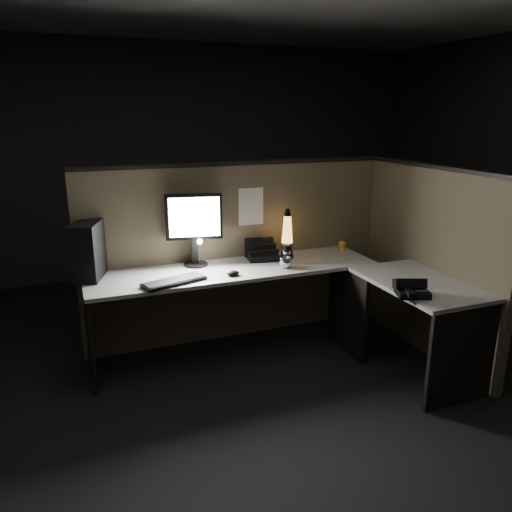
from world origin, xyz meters
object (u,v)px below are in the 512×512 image
object	(u,v)px
pc_tower	(89,250)
keyboard	(174,282)
lava_lamp	(287,238)
monitor	(194,223)
desk_phone	(411,289)

from	to	relation	value
pc_tower	keyboard	world-z (taller)	pc_tower
pc_tower	lava_lamp	xyz separation A→B (m)	(1.58, -0.08, -0.03)
monitor	desk_phone	world-z (taller)	monitor
keyboard	lava_lamp	world-z (taller)	lava_lamp
monitor	desk_phone	distance (m)	1.71
monitor	keyboard	size ratio (longest dim) A/B	1.23
monitor	keyboard	bearing A→B (deg)	-113.18
pc_tower	lava_lamp	world-z (taller)	lava_lamp
lava_lamp	desk_phone	distance (m)	1.20
lava_lamp	pc_tower	bearing A→B (deg)	177.00
monitor	pc_tower	bearing A→B (deg)	-168.59
desk_phone	lava_lamp	bearing A→B (deg)	131.73
monitor	lava_lamp	world-z (taller)	monitor
pc_tower	monitor	xyz separation A→B (m)	(0.80, 0.00, 0.14)
monitor	desk_phone	bearing A→B (deg)	-34.74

